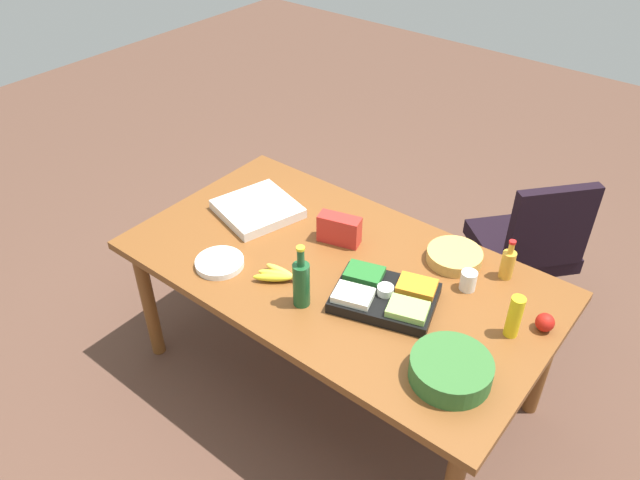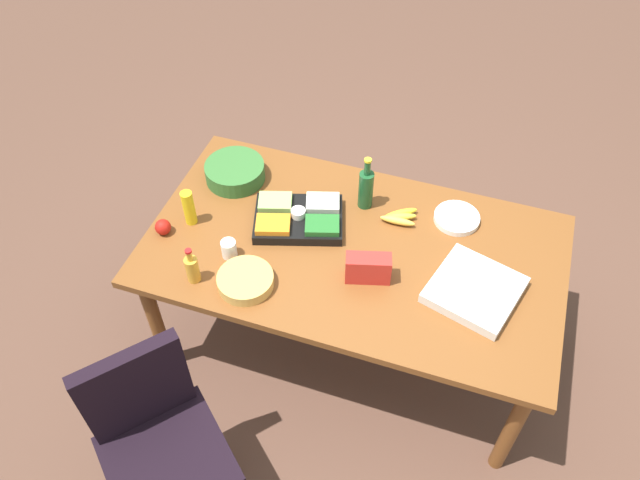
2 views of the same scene
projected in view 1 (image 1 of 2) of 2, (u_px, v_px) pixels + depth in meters
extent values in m
plane|color=brown|center=(335.00, 378.00, 3.24)|extent=(10.00, 10.00, 0.00)
cube|color=brown|center=(338.00, 270.00, 2.79)|extent=(1.94, 1.08, 0.04)
cylinder|color=brown|center=(545.00, 359.00, 2.87)|extent=(0.07, 0.07, 0.72)
cylinder|color=brown|center=(267.00, 223.00, 3.74)|extent=(0.07, 0.07, 0.72)
cylinder|color=brown|center=(148.00, 302.00, 3.18)|extent=(0.07, 0.07, 0.72)
cylinder|color=gray|center=(507.00, 300.00, 3.68)|extent=(0.56, 0.56, 0.05)
cylinder|color=gray|center=(514.00, 272.00, 3.55)|extent=(0.06, 0.06, 0.39)
cube|color=black|center=(520.00, 246.00, 3.43)|extent=(0.68, 0.68, 0.09)
cube|color=black|center=(550.00, 228.00, 3.09)|extent=(0.33, 0.37, 0.46)
cube|color=black|center=(385.00, 298.00, 2.58)|extent=(0.49, 0.41, 0.05)
cube|color=orange|center=(417.00, 286.00, 2.57)|extent=(0.19, 0.16, 0.03)
cube|color=#236627|center=(364.00, 273.00, 2.64)|extent=(0.19, 0.16, 0.03)
cube|color=#96C660|center=(408.00, 309.00, 2.46)|extent=(0.19, 0.16, 0.03)
cube|color=silver|center=(353.00, 295.00, 2.53)|extent=(0.19, 0.16, 0.03)
cylinder|color=white|center=(385.00, 290.00, 2.55)|extent=(0.09, 0.09, 0.04)
cylinder|color=yellow|center=(514.00, 317.00, 2.39)|extent=(0.06, 0.06, 0.19)
cylinder|color=#1A4D26|center=(301.00, 285.00, 2.53)|extent=(0.07, 0.07, 0.21)
cylinder|color=#1A4D26|center=(301.00, 257.00, 2.44)|extent=(0.03, 0.03, 0.08)
cylinder|color=gold|center=(300.00, 248.00, 2.41)|extent=(0.04, 0.04, 0.01)
cylinder|color=white|center=(220.00, 263.00, 2.78)|extent=(0.26, 0.26, 0.03)
cube|color=red|center=(339.00, 229.00, 2.89)|extent=(0.21, 0.13, 0.14)
cylinder|color=white|center=(468.00, 281.00, 2.63)|extent=(0.09, 0.09, 0.09)
cube|color=silver|center=(258.00, 209.00, 3.11)|extent=(0.45, 0.45, 0.05)
sphere|color=#AE1810|center=(545.00, 322.00, 2.44)|extent=(0.09, 0.09, 0.08)
cylinder|color=gold|center=(507.00, 265.00, 2.69)|extent=(0.06, 0.06, 0.13)
cylinder|color=gold|center=(511.00, 248.00, 2.63)|extent=(0.03, 0.03, 0.05)
cylinder|color=red|center=(513.00, 242.00, 2.61)|extent=(0.03, 0.03, 0.01)
cylinder|color=#31652C|center=(451.00, 370.00, 2.24)|extent=(0.36, 0.36, 0.09)
ellipsoid|color=yellow|center=(281.00, 272.00, 2.71)|extent=(0.17, 0.04, 0.04)
ellipsoid|color=yellow|center=(277.00, 274.00, 2.70)|extent=(0.17, 0.10, 0.04)
ellipsoid|color=yellow|center=(272.00, 277.00, 2.68)|extent=(0.16, 0.13, 0.04)
cylinder|color=gold|center=(454.00, 256.00, 2.80)|extent=(0.27, 0.27, 0.05)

